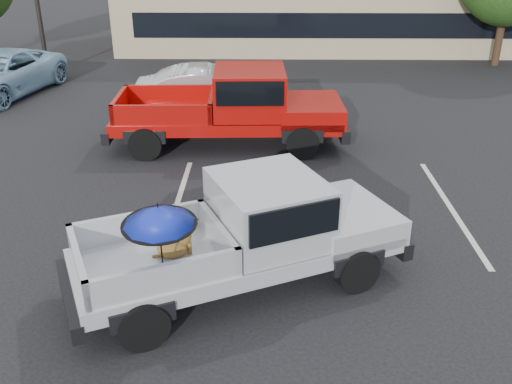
% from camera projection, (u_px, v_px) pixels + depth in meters
% --- Properties ---
extents(ground, '(90.00, 90.00, 0.00)m').
position_uv_depth(ground, '(321.00, 255.00, 10.65)').
color(ground, black).
rests_on(ground, ground).
extents(stripe_left, '(0.12, 5.00, 0.01)m').
position_uv_depth(stripe_left, '(176.00, 206.00, 12.50)').
color(stripe_left, silver).
rests_on(stripe_left, ground).
extents(stripe_right, '(0.12, 5.00, 0.01)m').
position_uv_depth(stripe_right, '(451.00, 208.00, 12.41)').
color(stripe_right, silver).
rests_on(stripe_right, ground).
extents(silver_pickup, '(5.99, 4.12, 2.06)m').
position_uv_depth(silver_pickup, '(256.00, 228.00, 9.44)').
color(silver_pickup, black).
rests_on(silver_pickup, ground).
extents(red_pickup, '(6.53, 2.57, 2.13)m').
position_uv_depth(red_pickup, '(243.00, 105.00, 15.47)').
color(red_pickup, black).
rests_on(red_pickup, ground).
extents(silver_sedan, '(4.91, 2.06, 1.58)m').
position_uv_depth(silver_sedan, '(212.00, 92.00, 17.99)').
color(silver_sedan, '#B5B6BC').
rests_on(silver_sedan, ground).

